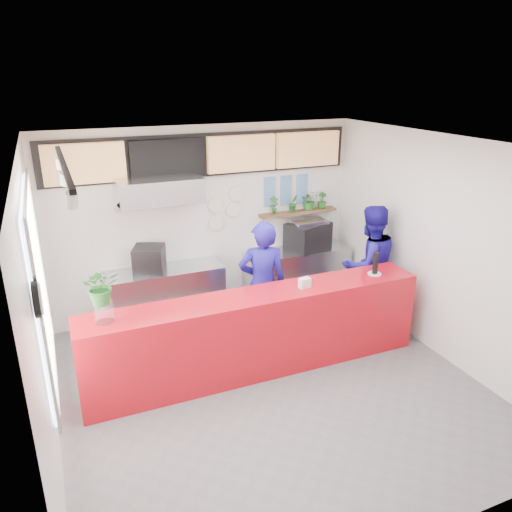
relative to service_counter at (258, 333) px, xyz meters
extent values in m
plane|color=slate|center=(0.00, -0.40, -0.55)|extent=(5.00, 5.00, 0.00)
plane|color=silver|center=(0.00, -0.40, 2.45)|extent=(5.00, 5.00, 0.00)
plane|color=white|center=(0.00, 2.10, 0.95)|extent=(5.00, 0.00, 5.00)
plane|color=white|center=(-2.50, -0.40, 0.95)|extent=(0.00, 5.00, 5.00)
plane|color=white|center=(2.50, -0.40, 0.95)|extent=(0.00, 5.00, 5.00)
cube|color=red|center=(0.00, 0.00, 0.00)|extent=(4.50, 0.60, 1.10)
cube|color=beige|center=(0.00, 2.09, 2.05)|extent=(5.00, 0.02, 0.80)
cube|color=#B2B5BA|center=(-0.80, 1.80, -0.10)|extent=(1.80, 0.60, 0.90)
cube|color=black|center=(-1.00, 1.80, 0.55)|extent=(0.57, 0.57, 0.39)
cube|color=#B2B5BA|center=(-0.80, 1.75, 1.60)|extent=(1.20, 0.70, 0.35)
cube|color=#B2B5BA|center=(-0.80, 1.75, 1.40)|extent=(1.20, 0.69, 0.31)
cube|color=#B2B5BA|center=(1.50, 1.80, -0.10)|extent=(1.80, 0.60, 0.90)
cube|color=black|center=(1.69, 1.80, 0.57)|extent=(0.82, 0.70, 0.45)
cube|color=#B3B5BB|center=(1.69, 1.80, 0.83)|extent=(0.59, 0.42, 0.05)
cube|color=brown|center=(1.60, 2.00, 0.95)|extent=(1.40, 0.18, 0.04)
cube|color=tan|center=(-1.75, 1.98, 2.00)|extent=(1.10, 0.10, 0.55)
cube|color=black|center=(-0.59, 1.98, 2.00)|extent=(1.10, 0.10, 0.55)
cube|color=tan|center=(0.57, 1.98, 2.00)|extent=(1.10, 0.10, 0.55)
cube|color=tan|center=(1.73, 1.98, 2.00)|extent=(1.10, 0.10, 0.55)
cube|color=black|center=(0.00, 2.06, 2.00)|extent=(4.80, 0.04, 0.65)
cube|color=silver|center=(-2.47, -0.10, 1.15)|extent=(0.04, 2.20, 1.90)
cube|color=#B2B5BA|center=(-2.45, -0.10, 1.15)|extent=(0.03, 2.30, 2.00)
cylinder|color=black|center=(-2.46, -1.30, 1.50)|extent=(0.05, 0.30, 0.30)
cylinder|color=white|center=(-2.43, -1.30, 1.50)|extent=(0.02, 0.26, 0.26)
cube|color=black|center=(-2.10, -0.40, 2.39)|extent=(0.05, 2.40, 0.04)
cylinder|color=silver|center=(0.15, 2.07, 1.20)|extent=(0.24, 0.03, 0.24)
cylinder|color=silver|center=(0.45, 2.07, 1.10)|extent=(0.24, 0.03, 0.24)
cylinder|color=silver|center=(0.15, 2.07, 0.90)|extent=(0.24, 0.03, 0.24)
cylinder|color=silver|center=(0.50, 2.07, 1.35)|extent=(0.24, 0.03, 0.24)
cube|color=#598CBF|center=(1.10, 2.08, 1.45)|extent=(0.20, 0.02, 0.25)
cube|color=#598CBF|center=(1.40, 2.08, 1.45)|extent=(0.20, 0.02, 0.25)
cube|color=#598CBF|center=(1.70, 2.08, 1.45)|extent=(0.20, 0.02, 0.25)
cube|color=#598CBF|center=(1.10, 2.08, 1.20)|extent=(0.20, 0.02, 0.25)
cube|color=#598CBF|center=(1.40, 2.08, 1.20)|extent=(0.20, 0.02, 0.25)
cube|color=#598CBF|center=(1.70, 2.08, 1.20)|extent=(0.20, 0.02, 0.25)
imported|color=#1C148D|center=(0.34, 0.63, 0.38)|extent=(0.78, 0.63, 1.85)
imported|color=#1C148D|center=(2.13, 0.63, 0.39)|extent=(0.92, 0.72, 1.89)
imported|color=#246623|center=(1.14, 2.00, 1.12)|extent=(0.17, 0.13, 0.29)
imported|color=#246623|center=(1.50, 2.00, 1.11)|extent=(0.17, 0.14, 0.29)
imported|color=#246623|center=(1.81, 2.00, 1.14)|extent=(0.33, 0.29, 0.34)
imported|color=#246623|center=(2.05, 2.00, 1.11)|extent=(0.18, 0.17, 0.28)
cylinder|color=silver|center=(-1.87, 0.00, 0.67)|extent=(0.22, 0.22, 0.25)
imported|color=#246623|center=(-1.87, 0.00, 0.99)|extent=(0.40, 0.35, 0.43)
cube|color=white|center=(0.64, -0.04, 0.61)|extent=(0.16, 0.12, 0.13)
cylinder|color=white|center=(1.75, -0.02, 0.56)|extent=(0.25, 0.25, 0.01)
cylinder|color=black|center=(1.75, -0.02, 0.72)|extent=(0.10, 0.10, 0.31)
camera|label=1|loc=(-2.26, -5.26, 3.19)|focal=35.00mm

